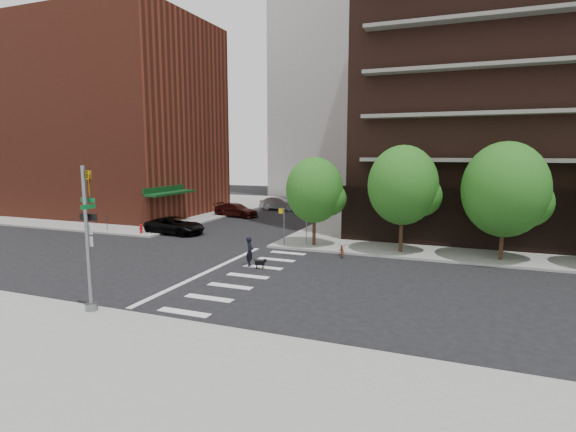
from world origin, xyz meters
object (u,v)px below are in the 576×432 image
Objects in this scene: traffic_signal at (89,250)px; parked_car_silver at (281,203)px; parked_car_maroon at (236,210)px; scooter at (342,249)px; fire_hydrant at (141,228)px; parked_car_black at (175,226)px; dog_walker at (250,252)px.

traffic_signal reaches higher than parked_car_silver.
scooter is at bearing -126.23° from parked_car_maroon.
parked_car_maroon is 2.93× the size of scooter.
fire_hydrant is 0.15× the size of parked_car_maroon.
parked_car_maroon is 1.01× the size of parked_car_silver.
parked_car_silver reaches higher than parked_car_maroon.
traffic_signal is 34.55m from parked_car_silver.
fire_hydrant is 12.31m from parked_car_maroon.
parked_car_silver is at bearing 76.37° from fire_hydrant.
traffic_signal is 15.83m from scooter.
fire_hydrant is at bearing 123.26° from traffic_signal.
dog_walker is at bearing -121.29° from parked_car_black.
traffic_signal is 1.26× the size of parked_car_silver.
fire_hydrant is 0.42× the size of dog_walker.
parked_car_silver is 2.89× the size of scooter.
traffic_signal reaches higher than dog_walker.
scooter is (14.76, -13.39, -0.27)m from parked_car_maroon.
parked_car_maroon is at bearing 105.76° from traffic_signal.
traffic_signal is at bearing -56.74° from fire_hydrant.
traffic_signal is at bearing 144.20° from dog_walker.
parked_car_silver is at bearing 102.94° from scooter.
parked_car_silver is 2.72× the size of dog_walker.
traffic_signal is 28.53m from parked_car_maroon.
parked_car_maroon is 2.76× the size of dog_walker.
parked_car_silver is (2.25, 6.68, 0.08)m from parked_car_maroon.
fire_hydrant is 0.45× the size of scooter.
parked_car_maroon is at bearing 79.23° from fire_hydrant.
dog_walker is (10.36, -17.91, 0.17)m from parked_car_maroon.
parked_car_maroon is 19.93m from scooter.
traffic_signal is at bearing -135.69° from scooter.
fire_hydrant is 2.69m from parked_car_black.
traffic_signal is at bearing -170.08° from parked_car_silver.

